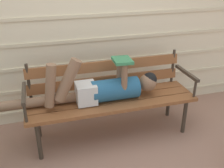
% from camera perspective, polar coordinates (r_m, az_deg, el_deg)
% --- Properties ---
extents(ground_plane, '(12.00, 12.00, 0.00)m').
position_cam_1_polar(ground_plane, '(2.92, 0.43, -11.78)').
color(ground_plane, '#936B56').
extents(house_siding, '(5.49, 0.08, 2.45)m').
position_cam_1_polar(house_siding, '(3.01, -3.17, 14.99)').
color(house_siding, beige).
rests_on(house_siding, ground).
extents(park_bench, '(1.78, 0.50, 0.85)m').
position_cam_1_polar(park_bench, '(2.78, -0.41, -2.04)').
color(park_bench, brown).
rests_on(park_bench, ground).
extents(reclining_person, '(1.67, 0.26, 0.52)m').
position_cam_1_polar(reclining_person, '(2.65, -2.41, -0.90)').
color(reclining_person, '#23567A').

